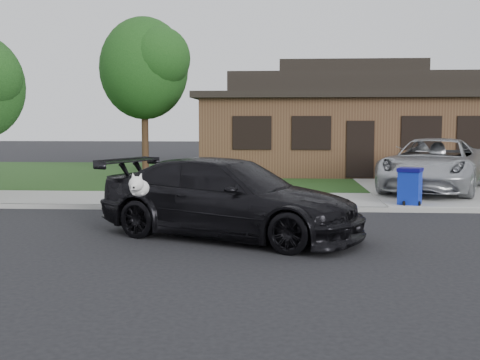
{
  "coord_description": "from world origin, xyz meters",
  "views": [
    {
      "loc": [
        1.08,
        -11.44,
        2.2
      ],
      "look_at": [
        0.29,
        0.08,
        1.1
      ],
      "focal_mm": 45.0,
      "sensor_mm": 36.0,
      "label": 1
    }
  ],
  "objects": [
    {
      "name": "tree_0",
      "position": [
        -4.34,
        12.88,
        4.48
      ],
      "size": [
        3.78,
        3.6,
        6.34
      ],
      "color": "#332114",
      "rests_on": "ground"
    },
    {
      "name": "house",
      "position": [
        4.0,
        15.0,
        2.13
      ],
      "size": [
        12.6,
        8.6,
        4.65
      ],
      "color": "#422B1C",
      "rests_on": "ground"
    },
    {
      "name": "curb",
      "position": [
        0.0,
        3.5,
        0.06
      ],
      "size": [
        60.0,
        0.12,
        0.12
      ],
      "primitive_type": "cube",
      "color": "gray",
      "rests_on": "ground"
    },
    {
      "name": "ground",
      "position": [
        0.0,
        0.0,
        0.0
      ],
      "size": [
        120.0,
        120.0,
        0.0
      ],
      "primitive_type": "plane",
      "color": "black",
      "rests_on": "ground"
    },
    {
      "name": "minivan",
      "position": [
        5.75,
        7.16,
        0.94
      ],
      "size": [
        4.66,
        6.3,
        1.59
      ],
      "primitive_type": "imported",
      "rotation": [
        0.0,
        0.0,
        -0.4
      ],
      "color": "#A9ABB0",
      "rests_on": "driveway"
    },
    {
      "name": "driveway",
      "position": [
        6.0,
        10.0,
        0.07
      ],
      "size": [
        4.5,
        13.0,
        0.14
      ],
      "primitive_type": "cube",
      "color": "gray",
      "rests_on": "ground"
    },
    {
      "name": "sedan",
      "position": [
        0.09,
        -0.02,
        0.76
      ],
      "size": [
        5.64,
        4.06,
        1.52
      ],
      "rotation": [
        0.0,
        0.0,
        1.15
      ],
      "color": "black",
      "rests_on": "ground"
    },
    {
      "name": "lawn",
      "position": [
        0.0,
        13.0,
        0.07
      ],
      "size": [
        60.0,
        13.0,
        0.13
      ],
      "primitive_type": "cube",
      "color": "#193814",
      "rests_on": "ground"
    },
    {
      "name": "recycling_bin",
      "position": [
        4.35,
        3.98,
        0.6
      ],
      "size": [
        0.74,
        0.74,
        0.94
      ],
      "rotation": [
        0.0,
        0.0,
        -0.41
      ],
      "color": "#0E26A0",
      "rests_on": "sidewalk"
    },
    {
      "name": "sidewalk",
      "position": [
        0.0,
        5.0,
        0.06
      ],
      "size": [
        60.0,
        3.0,
        0.12
      ],
      "primitive_type": "cube",
      "color": "gray",
      "rests_on": "ground"
    }
  ]
}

